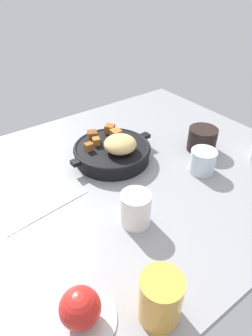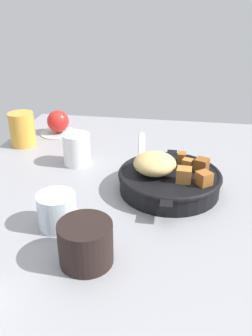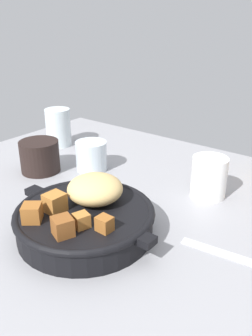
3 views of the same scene
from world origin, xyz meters
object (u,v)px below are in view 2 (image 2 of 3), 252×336
at_px(coffee_mug_dark, 86,243).
at_px(cast_iron_skillet, 168,178).
at_px(butter_knife, 142,146).
at_px(white_creamer_pitcher, 77,149).
at_px(red_apple, 58,121).
at_px(water_glass_short, 57,211).
at_px(juice_glass_amber, 22,129).

bearing_deg(coffee_mug_dark, cast_iron_skillet, -24.98).
relative_size(butter_knife, white_creamer_pitcher, 2.69).
bearing_deg(red_apple, water_glass_short, -160.76).
xyz_separation_m(butter_knife, white_creamer_pitcher, (-0.14, 0.15, 0.04)).
xyz_separation_m(coffee_mug_dark, juice_glass_amber, (0.45, 0.31, 0.01)).
relative_size(butter_knife, water_glass_short, 3.06).
relative_size(butter_knife, coffee_mug_dark, 2.49).
xyz_separation_m(juice_glass_amber, water_glass_short, (-0.37, -0.24, -0.02)).
bearing_deg(water_glass_short, juice_glass_amber, 32.50).
height_order(coffee_mug_dark, white_creamer_pitcher, white_creamer_pitcher).
relative_size(juice_glass_amber, white_creamer_pitcher, 1.19).
bearing_deg(butter_knife, water_glass_short, 158.90).
xyz_separation_m(cast_iron_skillet, white_creamer_pitcher, (0.10, 0.24, 0.01)).
bearing_deg(coffee_mug_dark, water_glass_short, 42.62).
relative_size(white_creamer_pitcher, water_glass_short, 1.14).
distance_m(juice_glass_amber, water_glass_short, 0.44).
distance_m(red_apple, water_glass_short, 0.51).
distance_m(coffee_mug_dark, juice_glass_amber, 0.55).
bearing_deg(red_apple, cast_iron_skillet, -130.88).
distance_m(red_apple, butter_knife, 0.28).
bearing_deg(water_glass_short, butter_knife, -14.46).
relative_size(cast_iron_skillet, red_apple, 3.92).
distance_m(coffee_mug_dark, white_creamer_pitcher, 0.38).
height_order(cast_iron_skillet, butter_knife, cast_iron_skillet).
relative_size(butter_knife, juice_glass_amber, 2.25).
distance_m(butter_knife, coffee_mug_dark, 0.50).
distance_m(juice_glass_amber, white_creamer_pitcher, 0.22).
relative_size(juice_glass_amber, water_glass_short, 1.36).
distance_m(butter_knife, water_glass_short, 0.43).
bearing_deg(white_creamer_pitcher, juice_glass_amber, 62.66).
bearing_deg(cast_iron_skillet, butter_knife, 19.52).
bearing_deg(coffee_mug_dark, juice_glass_amber, 34.61).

